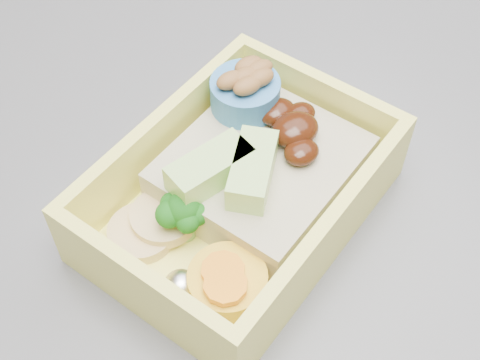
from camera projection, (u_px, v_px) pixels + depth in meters
bento_box at (243, 184)px, 0.41m from camera, size 0.22×0.19×0.07m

